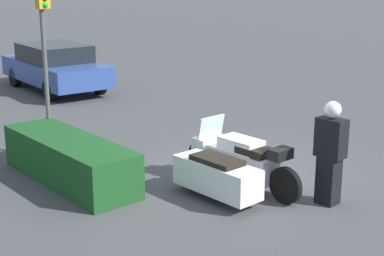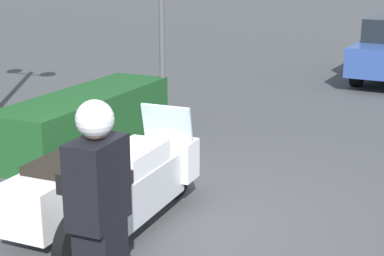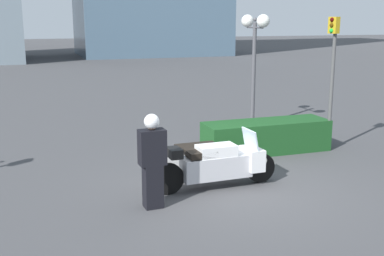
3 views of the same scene
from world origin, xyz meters
The scene contains 4 objects.
ground_plane centered at (0.00, 0.00, 0.00)m, with size 160.00×160.00×0.00m, color #424244.
police_motorcycle centered at (-0.29, 0.57, 0.46)m, with size 2.61×1.27×1.14m.
officer_rider centered at (-1.76, -0.36, 0.90)m, with size 0.48×0.30×1.71m.
hedge_bush_curbside centered at (1.89, 2.31, 0.39)m, with size 3.23×0.98×0.79m, color #19471E.
Camera 2 is at (-5.00, -2.61, 2.60)m, focal length 55.00 mm.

